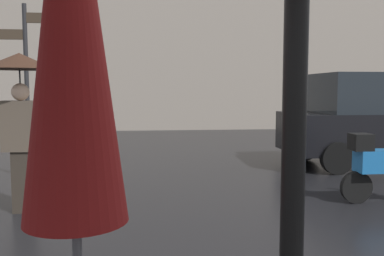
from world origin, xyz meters
The scene contains 5 objects.
folded_patio_umbrella_near centered at (-0.91, -0.71, 1.83)m, with size 0.48×0.48×2.71m.
pedestrian_with_umbrella centered at (-2.30, 3.51, 1.59)m, with size 0.94×0.94×2.11m.
parked_scooter centered at (2.75, 3.49, 0.55)m, with size 1.34×0.32×1.23m.
parked_car_left centered at (4.24, 6.38, 0.99)m, with size 4.04×1.88×1.98m.
street_signpost centered at (-2.82, 5.79, 1.92)m, with size 1.08×0.08×3.17m.
Camera 1 is at (-0.64, -2.31, 1.64)m, focal length 40.05 mm.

